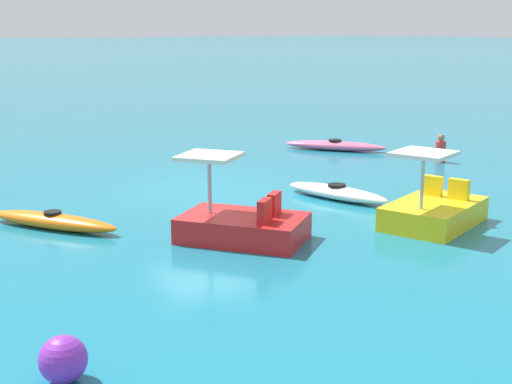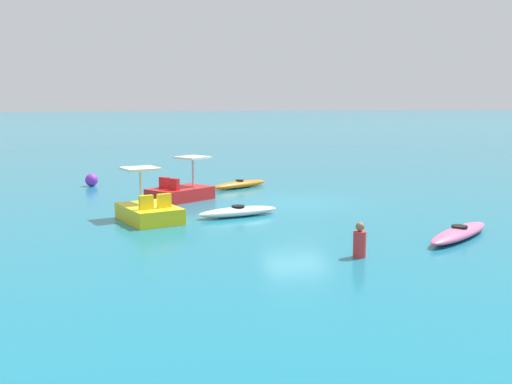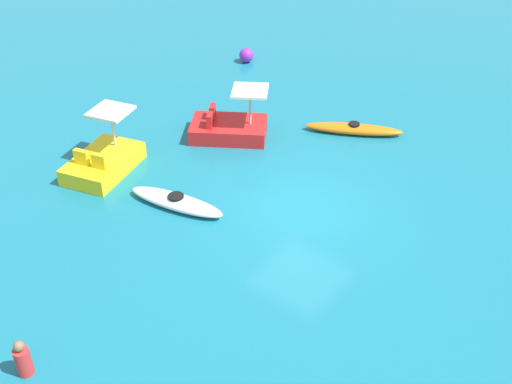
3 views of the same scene
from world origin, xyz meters
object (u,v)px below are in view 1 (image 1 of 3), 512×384
(kayak_orange, at_px, (53,221))
(person_near_shore, at_px, (440,150))
(kayak_pink, at_px, (335,146))
(pedal_boat_yellow, at_px, (434,210))
(buoy_purple, at_px, (63,360))
(kayak_white, at_px, (337,192))
(pedal_boat_red, at_px, (242,224))

(kayak_orange, distance_m, person_near_shore, 12.51)
(person_near_shore, bearing_deg, kayak_pink, -73.98)
(kayak_pink, xyz_separation_m, person_near_shore, (-1.04, 3.61, 0.22))
(pedal_boat_yellow, xyz_separation_m, buoy_purple, (8.96, 1.62, -0.05))
(kayak_white, bearing_deg, buoy_purple, 26.94)
(buoy_purple, height_order, person_near_shore, person_near_shore)
(kayak_white, height_order, pedal_boat_yellow, pedal_boat_yellow)
(pedal_boat_red, relative_size, pedal_boat_yellow, 1.05)
(kayak_white, relative_size, buoy_purple, 5.09)
(kayak_pink, height_order, buoy_purple, buoy_purple)
(pedal_boat_yellow, xyz_separation_m, person_near_shore, (-6.06, -4.47, 0.05))
(pedal_boat_yellow, height_order, person_near_shore, pedal_boat_yellow)
(kayak_pink, xyz_separation_m, pedal_boat_red, (8.87, 6.42, 0.17))
(pedal_boat_yellow, bearing_deg, kayak_white, -91.22)
(pedal_boat_yellow, bearing_deg, pedal_boat_red, -23.35)
(kayak_white, distance_m, buoy_purple, 10.12)
(kayak_white, bearing_deg, person_near_shore, -165.97)
(buoy_purple, bearing_deg, kayak_white, -153.06)
(kayak_pink, relative_size, kayak_orange, 1.08)
(kayak_orange, xyz_separation_m, buoy_purple, (2.52, 6.39, 0.13))
(kayak_orange, xyz_separation_m, pedal_boat_yellow, (-6.44, 4.77, 0.17))
(kayak_pink, relative_size, kayak_white, 1.13)
(kayak_white, relative_size, pedal_boat_yellow, 1.09)
(kayak_pink, xyz_separation_m, buoy_purple, (13.99, 9.70, 0.13))
(kayak_white, bearing_deg, kayak_orange, -15.45)
(kayak_orange, xyz_separation_m, pedal_boat_red, (-2.60, 3.11, 0.17))
(kayak_pink, relative_size, buoy_purple, 5.73)
(buoy_purple, bearing_deg, pedal_boat_yellow, -169.77)
(kayak_white, height_order, kayak_orange, same)
(buoy_purple, bearing_deg, kayak_orange, -111.53)
(pedal_boat_yellow, height_order, buoy_purple, pedal_boat_yellow)
(kayak_pink, bearing_deg, buoy_purple, 34.73)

